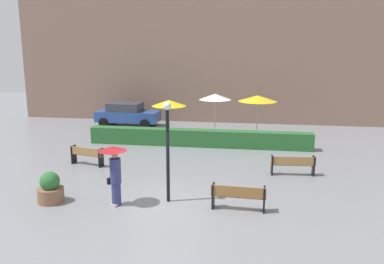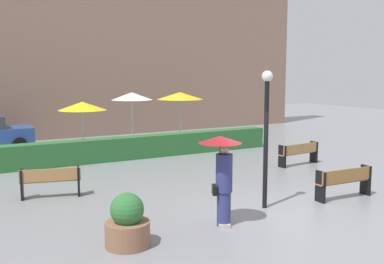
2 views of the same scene
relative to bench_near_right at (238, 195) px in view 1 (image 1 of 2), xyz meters
name	(u,v)px [view 1 (image 1 of 2)]	position (x,y,z in m)	size (l,w,h in m)	color
ground_plane	(159,205)	(-2.72, 0.05, -0.52)	(60.00, 60.00, 0.00)	gray
bench_near_right	(238,195)	(0.00, 0.00, 0.00)	(1.83, 0.43, 0.86)	olive
bench_far_right	(293,164)	(2.11, 4.09, -0.02)	(1.88, 0.51, 0.83)	#9E7242
bench_far_left	(87,154)	(-7.10, 4.13, -0.01)	(1.66, 0.72, 0.85)	#9E7242
pedestrian_with_umbrella	(114,167)	(-4.21, -0.19, 0.83)	(0.99, 0.99, 2.08)	navy
planter_pot	(50,189)	(-6.55, -0.29, -0.05)	(0.91, 0.91, 1.11)	brown
lamp_post	(168,141)	(-2.48, 0.42, 1.68)	(0.28, 0.28, 3.55)	black
patio_umbrella_yellow	(169,103)	(-4.48, 9.97, 1.59)	(1.99, 1.99, 2.29)	silver
patio_umbrella_white	(215,97)	(-1.89, 10.90, 1.89)	(1.89, 1.89, 2.59)	silver
patio_umbrella_yellow_far	(258,99)	(0.58, 10.84, 1.85)	(2.22, 2.22, 2.55)	silver
hedge_strip	(199,138)	(-2.52, 8.45, -0.07)	(12.11, 0.70, 0.91)	#28602D
building_facade	(211,42)	(-2.72, 16.05, 5.09)	(28.00, 1.20, 11.22)	#846656
parked_car	(127,114)	(-8.11, 13.34, 0.30)	(4.25, 2.06, 1.57)	#28478C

